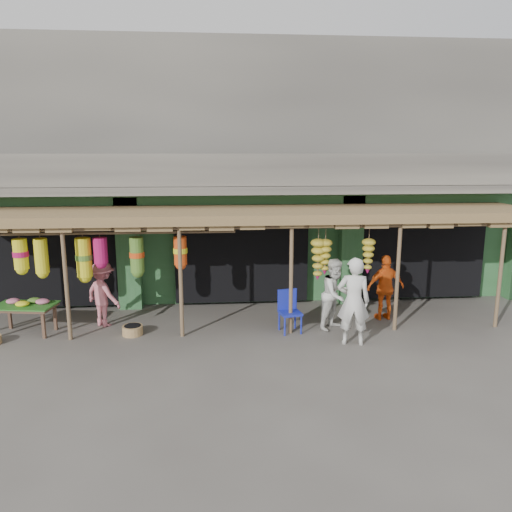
{
  "coord_description": "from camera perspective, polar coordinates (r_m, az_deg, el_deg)",
  "views": [
    {
      "loc": [
        -0.73,
        -11.12,
        4.16
      ],
      "look_at": [
        0.3,
        1.0,
        1.6
      ],
      "focal_mm": 35.0,
      "sensor_mm": 36.0,
      "label": 1
    }
  ],
  "objects": [
    {
      "name": "basket_right",
      "position": [
        11.98,
        -13.92,
        -8.23
      ],
      "size": [
        0.54,
        0.54,
        0.22
      ],
      "primitive_type": "cylinder",
      "rotation": [
        0.0,
        0.0,
        0.15
      ],
      "color": "#9C7749",
      "rests_on": "ground"
    },
    {
      "name": "person_shopper",
      "position": [
        12.57,
        -17.08,
        -4.17
      ],
      "size": [
        1.17,
        1.09,
        1.59
      ],
      "primitive_type": "imported",
      "rotation": [
        0.0,
        0.0,
        2.49
      ],
      "color": "#D97380",
      "rests_on": "ground"
    },
    {
      "name": "person_front",
      "position": [
        11.05,
        11.08,
        -5.1
      ],
      "size": [
        0.78,
        0.59,
        1.94
      ],
      "primitive_type": "imported",
      "rotation": [
        0.0,
        0.0,
        2.95
      ],
      "color": "silver",
      "rests_on": "ground"
    },
    {
      "name": "building",
      "position": [
        16.02,
        -2.25,
        9.07
      ],
      "size": [
        16.4,
        6.8,
        7.0
      ],
      "color": "gray",
      "rests_on": "ground"
    },
    {
      "name": "person_right",
      "position": [
        11.96,
        9.05,
        -4.31
      ],
      "size": [
        1.05,
        1.03,
        1.7
      ],
      "primitive_type": "imported",
      "rotation": [
        0.0,
        0.0,
        0.73
      ],
      "color": "silver",
      "rests_on": "ground"
    },
    {
      "name": "ground",
      "position": [
        11.89,
        -1.03,
        -8.57
      ],
      "size": [
        80.0,
        80.0,
        0.0
      ],
      "primitive_type": "plane",
      "color": "#514C47",
      "rests_on": "ground"
    },
    {
      "name": "awning",
      "position": [
        12.04,
        -2.07,
        4.33
      ],
      "size": [
        14.0,
        2.7,
        2.79
      ],
      "color": "brown",
      "rests_on": "ground"
    },
    {
      "name": "flower_table",
      "position": [
        12.73,
        -24.8,
        -5.22
      ],
      "size": [
        1.46,
        0.99,
        0.81
      ],
      "rotation": [
        0.0,
        0.0,
        -0.16
      ],
      "color": "brown",
      "rests_on": "ground"
    },
    {
      "name": "blue_chair",
      "position": [
        11.76,
        3.78,
        -5.99
      ],
      "size": [
        0.55,
        0.56,
        0.99
      ],
      "rotation": [
        0.0,
        0.0,
        0.19
      ],
      "color": "#1A26AC",
      "rests_on": "ground"
    },
    {
      "name": "person_vendor",
      "position": [
        12.88,
        14.58,
        -3.5
      ],
      "size": [
        1.0,
        0.5,
        1.65
      ],
      "primitive_type": "imported",
      "rotation": [
        0.0,
        0.0,
        3.25
      ],
      "color": "#EB5B16",
      "rests_on": "ground"
    }
  ]
}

